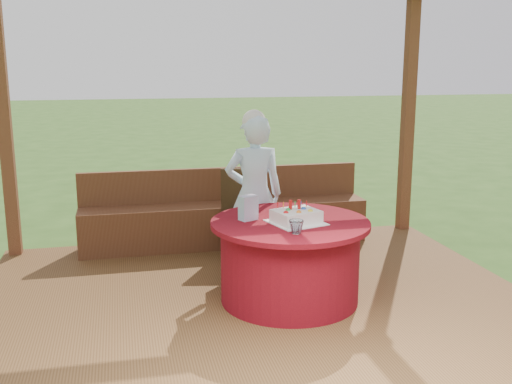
# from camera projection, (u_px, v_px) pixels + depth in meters

# --- Properties ---
(ground) EXTENTS (60.00, 60.00, 0.00)m
(ground) POSITION_uv_depth(u_px,v_px,m) (263.00, 321.00, 4.78)
(ground) COLOR #2C511B
(ground) RESTS_ON ground
(deck) EXTENTS (4.50, 4.00, 0.12)m
(deck) POSITION_uv_depth(u_px,v_px,m) (263.00, 314.00, 4.77)
(deck) COLOR brown
(deck) RESTS_ON ground
(pergola) EXTENTS (4.50, 4.00, 2.72)m
(pergola) POSITION_uv_depth(u_px,v_px,m) (264.00, 7.00, 4.27)
(pergola) COLOR brown
(pergola) RESTS_ON deck
(bench) EXTENTS (3.00, 0.42, 0.80)m
(bench) POSITION_uv_depth(u_px,v_px,m) (225.00, 220.00, 6.33)
(bench) COLOR brown
(bench) RESTS_ON deck
(table) EXTENTS (1.27, 1.27, 0.67)m
(table) POSITION_uv_depth(u_px,v_px,m) (290.00, 260.00, 4.82)
(table) COLOR maroon
(table) RESTS_ON deck
(chair) EXTENTS (0.49, 0.49, 0.86)m
(chair) POSITION_uv_depth(u_px,v_px,m) (241.00, 209.00, 5.93)
(chair) COLOR #352310
(chair) RESTS_ON deck
(elderly_woman) EXTENTS (0.55, 0.38, 1.49)m
(elderly_woman) POSITION_uv_depth(u_px,v_px,m) (254.00, 192.00, 5.42)
(elderly_woman) COLOR #A8DBFA
(elderly_woman) RESTS_ON deck
(birthday_cake) EXTENTS (0.48, 0.48, 0.18)m
(birthday_cake) POSITION_uv_depth(u_px,v_px,m) (296.00, 216.00, 4.68)
(birthday_cake) COLOR white
(birthday_cake) RESTS_ON table
(gift_bag) EXTENTS (0.16, 0.14, 0.20)m
(gift_bag) POSITION_uv_depth(u_px,v_px,m) (248.00, 208.00, 4.76)
(gift_bag) COLOR #D98CC3
(gift_bag) RESTS_ON table
(drinking_glass) EXTENTS (0.14, 0.14, 0.10)m
(drinking_glass) POSITION_uv_depth(u_px,v_px,m) (296.00, 227.00, 4.39)
(drinking_glass) COLOR white
(drinking_glass) RESTS_ON table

